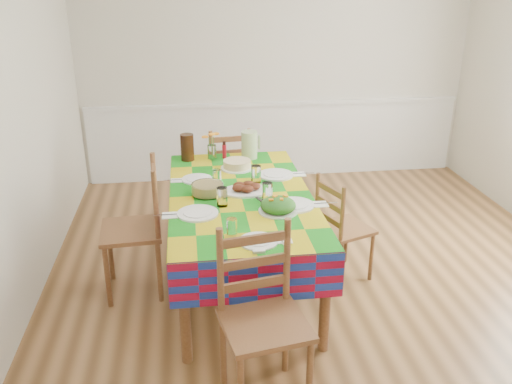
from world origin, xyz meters
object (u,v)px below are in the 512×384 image
Objects in this scene: meat_platter at (246,188)px; tea_pitcher at (187,147)px; green_pitcher at (249,145)px; chair_near at (262,320)px; chair_left at (138,229)px; chair_far at (228,174)px; dining_table at (241,204)px; chair_right at (341,229)px.

tea_pitcher reaches higher than meat_platter.
green_pitcher is 0.23× the size of chair_near.
chair_left is (-0.78, 1.25, 0.00)m from chair_near.
meat_platter is at bearing -62.33° from tea_pitcher.
green_pitcher is 1.04× the size of tea_pitcher.
chair_far reaches higher than meat_platter.
dining_table is 0.88m from green_pitcher.
dining_table is 1.27m from chair_far.
tea_pitcher is (-0.55, 0.01, -0.00)m from green_pitcher.
chair_left reaches higher than meat_platter.
chair_left is (-0.40, -0.84, -0.37)m from tea_pitcher.
chair_left reaches higher than chair_near.
meat_platter is 0.35× the size of chair_near.
meat_platter reaches higher than dining_table.
green_pitcher reaches higher than dining_table.
tea_pitcher is at bearing 114.46° from dining_table.
tea_pitcher is at bearing 178.80° from green_pitcher.
chair_far is 0.91× the size of chair_left.
meat_platter is 1.56× the size of tea_pitcher.
chair_right is at bearing -1.03° from dining_table.
meat_platter is 0.38× the size of chair_far.
green_pitcher reaches higher than chair_far.
chair_far reaches higher than dining_table.
meat_platter is 1.27m from chair_far.
chair_right is at bearing -53.37° from green_pitcher.
chair_near is at bearing -79.82° from tea_pitcher.
chair_right is at bearing 85.73° from chair_left.
tea_pitcher reaches higher than dining_table.
chair_far is (0.01, 2.50, -0.04)m from chair_near.
tea_pitcher is 2.16m from chair_near.
chair_left is at bearing 111.60° from chair_near.
chair_right is (0.80, -1.27, -0.04)m from chair_far.
dining_table is 0.84m from chair_right.
chair_near is 1.20× the size of chair_right.
chair_near is at bearing 125.84° from chair_right.
tea_pitcher is at bearing 117.67° from meat_platter.
chair_left is at bearing 52.06° from chair_far.
chair_far is at bearing 91.82° from meat_platter.
green_pitcher is at bearing -1.20° from tea_pitcher.
chair_far is (-0.04, 1.22, -0.33)m from meat_platter.
chair_near is at bearing -92.32° from meat_platter.
dining_table is 0.13m from meat_platter.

